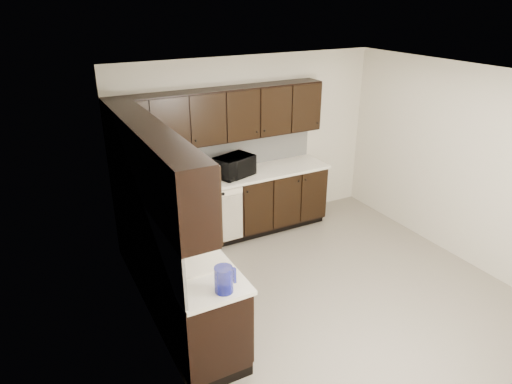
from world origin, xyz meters
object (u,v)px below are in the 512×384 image
Objects in this scene: sink at (189,261)px; blue_pitcher at (224,280)px; toaster_oven at (136,186)px; storage_bin at (146,197)px; microwave at (234,166)px.

blue_pitcher is at bearing -84.99° from sink.
toaster_oven reaches higher than storage_bin.
storage_bin is (-1.33, -0.32, -0.05)m from microwave.
sink is 2.21× the size of toaster_oven.
sink is 1.70m from toaster_oven.
microwave is at bearing -1.33° from toaster_oven.
sink is 3.48× the size of blue_pitcher.
microwave is at bearing 13.60° from storage_bin.
microwave is 1.37m from storage_bin.
storage_bin is (-0.04, 1.36, 0.15)m from sink.
blue_pitcher is (0.10, -2.05, 0.03)m from storage_bin.
toaster_oven is 2.38m from blue_pitcher.
sink is 1.60× the size of microwave.
toaster_oven is (-1.36, 0.01, -0.03)m from microwave.
microwave is 1.12× the size of storage_bin.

